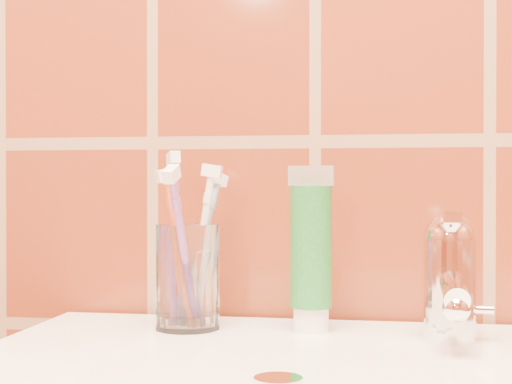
# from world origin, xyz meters

# --- Properties ---
(glass_tumbler) EXTENTS (0.08, 0.08, 0.11)m
(glass_tumbler) POSITION_xyz_m (-0.12, 1.11, 0.90)
(glass_tumbler) COLOR white
(glass_tumbler) RESTS_ON pedestal_sink
(toothpaste_tube) EXTENTS (0.05, 0.04, 0.16)m
(toothpaste_tube) POSITION_xyz_m (0.00, 1.12, 0.93)
(toothpaste_tube) COLOR white
(toothpaste_tube) RESTS_ON pedestal_sink
(faucet) EXTENTS (0.05, 0.11, 0.12)m
(faucet) POSITION_xyz_m (0.14, 1.09, 0.91)
(faucet) COLOR white
(faucet) RESTS_ON pedestal_sink
(toothbrush_0) EXTENTS (0.05, 0.15, 0.19)m
(toothbrush_0) POSITION_xyz_m (-0.12, 1.08, 0.93)
(toothbrush_0) COLOR #80489A
(toothbrush_0) RESTS_ON glass_tumbler
(toothbrush_1) EXTENTS (0.08, 0.08, 0.17)m
(toothbrush_1) POSITION_xyz_m (-0.13, 1.10, 0.93)
(toothbrush_1) COLOR #C64F23
(toothbrush_1) RESTS_ON glass_tumbler
(toothbrush_2) EXTENTS (0.11, 0.13, 0.18)m
(toothbrush_2) POSITION_xyz_m (-0.11, 1.14, 0.93)
(toothbrush_2) COLOR #71A5C9
(toothbrush_2) RESTS_ON glass_tumbler
(toothbrush_3) EXTENTS (0.07, 0.08, 0.19)m
(toothbrush_3) POSITION_xyz_m (-0.13, 1.12, 0.94)
(toothbrush_3) COLOR #964DA5
(toothbrush_3) RESTS_ON glass_tumbler
(toothbrush_4) EXTENTS (0.05, 0.05, 0.17)m
(toothbrush_4) POSITION_xyz_m (-0.11, 1.12, 0.93)
(toothbrush_4) COLOR white
(toothbrush_4) RESTS_ON glass_tumbler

